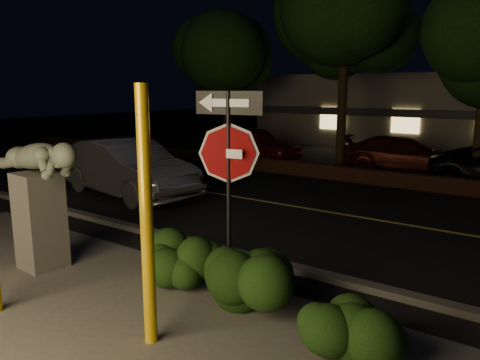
% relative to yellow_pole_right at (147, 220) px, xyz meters
% --- Properties ---
extents(ground, '(90.00, 90.00, 0.00)m').
position_rel_yellow_pole_right_xyz_m(ground, '(-0.86, 10.27, -1.65)').
color(ground, black).
rests_on(ground, ground).
extents(patio, '(14.00, 6.00, 0.02)m').
position_rel_yellow_pole_right_xyz_m(patio, '(-0.86, -0.73, -1.64)').
color(patio, '#4C4944').
rests_on(patio, ground).
extents(road, '(80.00, 8.00, 0.01)m').
position_rel_yellow_pole_right_xyz_m(road, '(-0.86, 7.27, -1.65)').
color(road, black).
rests_on(road, ground).
extents(lane_marking, '(80.00, 0.12, 0.00)m').
position_rel_yellow_pole_right_xyz_m(lane_marking, '(-0.86, 7.27, -1.64)').
color(lane_marking, gold).
rests_on(lane_marking, road).
extents(curb, '(80.00, 0.25, 0.12)m').
position_rel_yellow_pole_right_xyz_m(curb, '(-0.86, 3.17, -1.59)').
color(curb, '#4C4944').
rests_on(curb, ground).
extents(brick_wall, '(40.00, 0.35, 0.50)m').
position_rel_yellow_pole_right_xyz_m(brick_wall, '(-0.86, 11.57, -1.40)').
color(brick_wall, '#4D2919').
rests_on(brick_wall, ground).
extents(parking_lot, '(40.00, 12.00, 0.01)m').
position_rel_yellow_pole_right_xyz_m(parking_lot, '(-0.86, 17.27, -1.65)').
color(parking_lot, black).
rests_on(parking_lot, ground).
extents(building, '(22.00, 10.20, 4.00)m').
position_rel_yellow_pole_right_xyz_m(building, '(-0.86, 25.26, 0.35)').
color(building, gray).
rests_on(building, ground).
extents(tree_far_a, '(4.60, 4.60, 7.43)m').
position_rel_yellow_pole_right_xyz_m(tree_far_a, '(-8.86, 13.27, 3.69)').
color(tree_far_a, black).
rests_on(tree_far_a, ground).
extents(tree_far_b, '(5.20, 5.20, 8.41)m').
position_rel_yellow_pole_right_xyz_m(tree_far_b, '(-3.36, 13.47, 4.40)').
color(tree_far_b, black).
rests_on(tree_far_b, ground).
extents(yellow_pole_right, '(0.17, 0.17, 3.31)m').
position_rel_yellow_pole_right_xyz_m(yellow_pole_right, '(0.00, 0.00, 0.00)').
color(yellow_pole_right, '#E5AD0E').
rests_on(yellow_pole_right, ground).
extents(signpost, '(1.07, 0.23, 3.20)m').
position_rel_yellow_pole_right_xyz_m(signpost, '(-0.00, 1.68, 0.63)').
color(signpost, black).
rests_on(signpost, ground).
extents(sculpture, '(2.23, 0.73, 2.38)m').
position_rel_yellow_pole_right_xyz_m(sculpture, '(-3.45, 0.64, -0.18)').
color(sculpture, '#4C4944').
rests_on(sculpture, ground).
extents(hedge_center, '(1.87, 1.10, 0.92)m').
position_rel_yellow_pole_right_xyz_m(hedge_center, '(-0.90, 1.58, -1.19)').
color(hedge_center, black).
rests_on(hedge_center, ground).
extents(hedge_right, '(2.01, 1.37, 1.20)m').
position_rel_yellow_pole_right_xyz_m(hedge_right, '(0.34, 1.60, -1.05)').
color(hedge_right, black).
rests_on(hedge_right, ground).
extents(hedge_far_right, '(1.37, 0.96, 0.88)m').
position_rel_yellow_pole_right_xyz_m(hedge_far_right, '(2.29, 1.16, -1.21)').
color(hedge_far_right, black).
rests_on(hedge_far_right, ground).
extents(silver_sedan, '(5.45, 2.58, 1.72)m').
position_rel_yellow_pole_right_xyz_m(silver_sedan, '(-6.78, 5.53, -0.79)').
color(silver_sedan, '#9D9EA2').
rests_on(silver_sedan, ground).
extents(parked_car_red, '(4.71, 2.14, 1.57)m').
position_rel_yellow_pole_right_xyz_m(parked_car_red, '(-7.57, 13.51, -0.87)').
color(parked_car_red, maroon).
rests_on(parked_car_red, ground).
extents(parked_car_darkred, '(5.02, 2.77, 1.38)m').
position_rel_yellow_pole_right_xyz_m(parked_car_darkred, '(-1.23, 14.64, -0.96)').
color(parked_car_darkred, '#3F120C').
rests_on(parked_car_darkred, ground).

